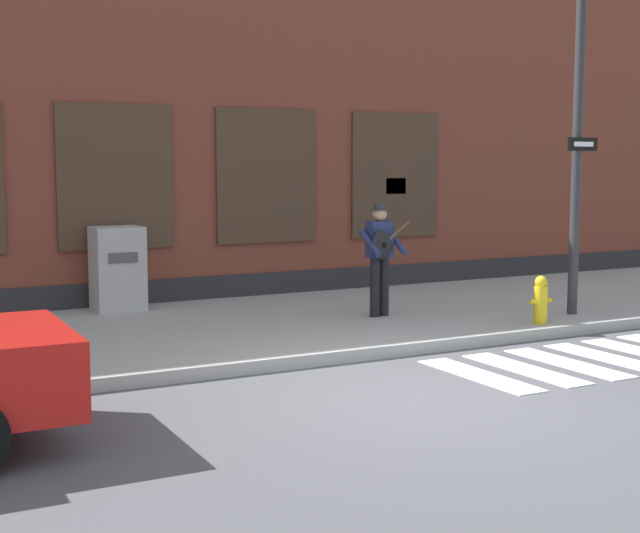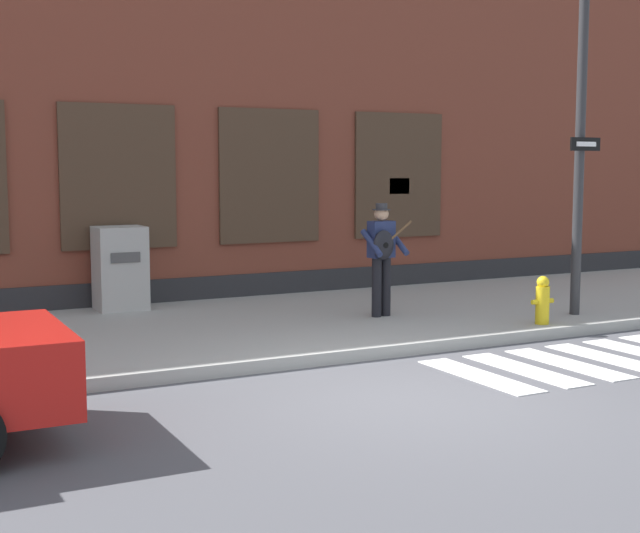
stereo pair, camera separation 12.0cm
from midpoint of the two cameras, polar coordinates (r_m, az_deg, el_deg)
name	(u,v)px [view 1 (the left image)]	position (r m, az deg, el deg)	size (l,w,h in m)	color
ground_plane	(417,397)	(9.55, 5.85, -8.29)	(160.00, 160.00, 0.00)	#4C4C51
sidewalk	(255,327)	(13.15, -4.47, -3.87)	(28.00, 4.92, 0.16)	#9E9E99
building_backdrop	(155,87)	(17.18, -10.70, 11.24)	(28.00, 4.06, 7.82)	brown
crosswalk	(627,355)	(12.17, 18.78, -5.38)	(5.20, 1.90, 0.01)	silver
busker	(380,252)	(13.44, 3.62, 0.93)	(0.72, 0.54, 1.72)	black
traffic_light	(635,71)	(13.52, 19.24, 11.74)	(0.60, 2.78, 5.23)	#2D2D30
utility_box	(118,268)	(14.45, -13.06, -0.12)	(0.77, 0.68, 1.33)	#ADADA8
fire_hydrant	(541,300)	(13.25, 13.69, -2.10)	(0.38, 0.20, 0.70)	gold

